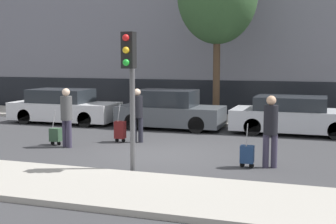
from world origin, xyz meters
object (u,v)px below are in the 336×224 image
(parked_car_2, at_px, (294,116))
(trolley_left, at_px, (56,135))
(pedestrian_center, at_px, (137,112))
(traffic_light, at_px, (130,73))
(pedestrian_left, at_px, (67,114))
(parked_car_0, at_px, (64,107))
(pedestrian_right, at_px, (271,127))
(parked_car_1, at_px, (170,111))
(trolley_center, at_px, (120,130))
(trolley_right, at_px, (247,154))

(parked_car_2, xyz_separation_m, trolley_left, (-6.72, -4.52, -0.30))
(pedestrian_center, bearing_deg, traffic_light, -83.85)
(pedestrian_left, bearing_deg, parked_car_0, 142.73)
(pedestrian_right, bearing_deg, parked_car_1, 111.21)
(pedestrian_right, relative_size, traffic_light, 0.55)
(trolley_left, height_order, trolley_center, trolley_center)
(parked_car_2, distance_m, pedestrian_center, 5.62)
(parked_car_1, height_order, pedestrian_left, pedestrian_left)
(pedestrian_left, bearing_deg, traffic_light, -17.14)
(traffic_light, bearing_deg, pedestrian_left, 142.16)
(trolley_left, bearing_deg, pedestrian_right, -7.88)
(trolley_left, relative_size, trolley_right, 0.98)
(parked_car_1, xyz_separation_m, parked_car_2, (4.50, 0.22, -0.05))
(parked_car_0, relative_size, traffic_light, 1.36)
(pedestrian_left, relative_size, traffic_light, 0.55)
(pedestrian_center, bearing_deg, parked_car_1, 75.29)
(pedestrian_left, height_order, trolley_center, pedestrian_left)
(parked_car_1, distance_m, pedestrian_left, 4.81)
(parked_car_1, height_order, trolley_center, parked_car_1)
(trolley_right, relative_size, traffic_light, 0.34)
(pedestrian_left, relative_size, pedestrian_center, 1.04)
(parked_car_1, bearing_deg, trolley_center, -100.01)
(pedestrian_center, bearing_deg, trolley_center, -179.95)
(parked_car_0, distance_m, pedestrian_center, 5.48)
(parked_car_1, bearing_deg, trolley_left, -117.26)
(parked_car_2, relative_size, pedestrian_right, 2.49)
(pedestrian_right, distance_m, traffic_light, 3.61)
(trolley_left, bearing_deg, traffic_light, -35.73)
(parked_car_2, distance_m, trolley_right, 5.65)
(parked_car_2, bearing_deg, parked_car_1, -177.24)
(pedestrian_center, height_order, traffic_light, traffic_light)
(trolley_right, bearing_deg, pedestrian_center, 148.86)
(parked_car_0, relative_size, pedestrian_right, 2.49)
(parked_car_1, distance_m, pedestrian_center, 3.09)
(parked_car_1, xyz_separation_m, pedestrian_left, (-1.70, -4.49, 0.33))
(pedestrian_left, distance_m, traffic_light, 4.09)
(parked_car_1, relative_size, pedestrian_right, 2.24)
(parked_car_0, relative_size, parked_car_1, 1.12)
(trolley_left, height_order, traffic_light, traffic_light)
(pedestrian_left, xyz_separation_m, pedestrian_center, (1.67, 1.41, -0.04))
(pedestrian_left, xyz_separation_m, trolley_right, (5.46, -0.88, -0.67))
(trolley_left, distance_m, pedestrian_center, 2.58)
(pedestrian_right, bearing_deg, traffic_light, -168.41)
(parked_car_0, height_order, trolley_left, parked_car_0)
(parked_car_0, relative_size, trolley_center, 3.63)
(parked_car_2, bearing_deg, trolley_left, -146.09)
(parked_car_1, distance_m, parked_car_2, 4.51)
(parked_car_0, xyz_separation_m, trolley_center, (3.97, -3.25, -0.26))
(trolley_right, bearing_deg, pedestrian_right, 18.33)
(trolley_center, bearing_deg, parked_car_2, 34.08)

